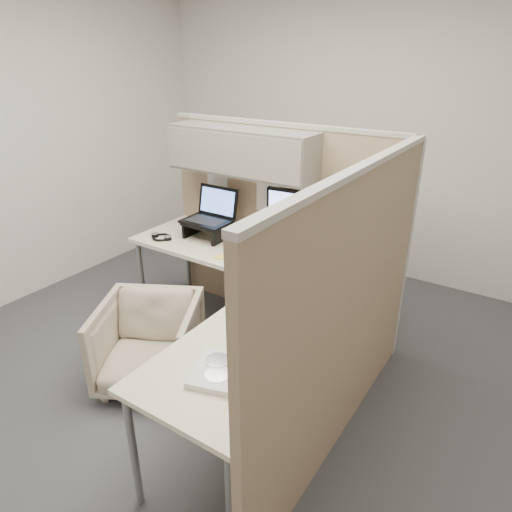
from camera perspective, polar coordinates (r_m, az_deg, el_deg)
The scene contains 20 objects.
ground at distance 3.37m, azimuth -3.88°, elevation -14.40°, with size 4.50×4.50×0.00m, color #39393E.
partition_back at distance 3.58m, azimuth 0.88°, elevation 7.94°, with size 2.00×0.36×1.63m.
partition_right at distance 2.49m, azimuth 11.52°, elevation -7.33°, with size 0.07×2.03×1.63m.
desk at distance 3.02m, azimuth -0.91°, elevation -3.74°, with size 2.00×1.98×0.73m.
office_chair at distance 3.20m, azimuth -13.22°, elevation -10.15°, with size 0.64×0.60×0.66m, color #B5A390.
monitor_left at distance 3.35m, azimuth 4.82°, elevation 5.02°, with size 0.44×0.20×0.47m.
monitor_right at distance 3.01m, azimuth 11.36°, elevation 2.36°, with size 0.39×0.26×0.47m.
laptop_station at distance 3.67m, azimuth -5.88°, elevation 4.59°, with size 0.37×0.32×0.39m.
keyboard at distance 3.10m, azimuth 2.15°, elevation -1.78°, with size 0.45×0.15×0.02m, color black.
mouse at distance 2.92m, azimuth 7.81°, elevation -3.67°, with size 0.09×0.06×0.03m, color black.
travel_mug at distance 3.23m, azimuth 6.53°, elevation 0.38°, with size 0.07×0.07×0.15m.
soda_can_green at distance 2.89m, azimuth 10.26°, elevation -3.17°, with size 0.07×0.07×0.12m, color #1E3FA5.
soda_can_silver at distance 3.03m, azimuth 10.09°, elevation -1.82°, with size 0.07×0.07×0.12m, color #268C1E.
sticky_note_a at distance 3.33m, azimuth -4.40°, elevation -0.11°, with size 0.08×0.08×0.01m, color yellow.
sticky_note_d at distance 3.37m, azimuth -0.64°, elevation 0.27°, with size 0.08×0.08×0.01m, color yellow.
sticky_note_b at distance 3.14m, azimuth -0.49°, elevation -1.59°, with size 0.08×0.08×0.01m, color yellow.
sticky_note_c at distance 3.63m, azimuth -4.69°, elevation 2.02°, with size 0.08×0.08×0.01m, color yellow.
headphones at distance 3.73m, azimuth -11.74°, elevation 2.35°, with size 0.19×0.16×0.03m.
paper_stack at distance 2.19m, azimuth -4.79°, elevation -14.17°, with size 0.29×0.33×0.03m.
desk_clock at distance 2.47m, azimuth 2.57°, elevation -8.16°, with size 0.08×0.11×0.10m.
Camera 1 is at (1.63, -2.07, 2.10)m, focal length 32.00 mm.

